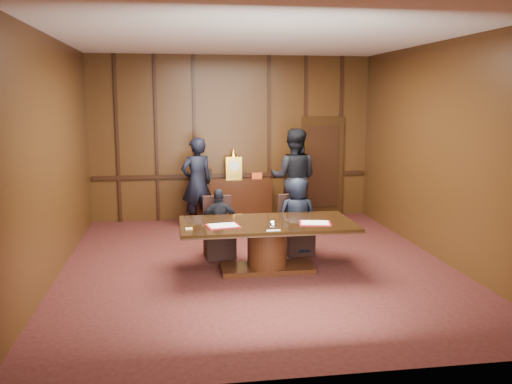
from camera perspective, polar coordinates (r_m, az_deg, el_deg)
room at (r=8.39m, az=0.41°, el=3.86°), size 7.00×7.04×3.50m
sideboard at (r=11.63m, az=-2.35°, el=-0.64°), size 1.60×0.45×1.54m
conference_table at (r=8.21m, az=1.18°, el=-4.89°), size 2.62×1.32×0.76m
folder_left at (r=7.90m, az=-3.51°, el=-3.57°), size 0.51×0.40×0.02m
folder_right at (r=8.10m, az=6.22°, el=-3.26°), size 0.52×0.41×0.02m
inkstand at (r=7.70m, az=1.76°, el=-3.54°), size 0.20×0.14×0.12m
notepad at (r=7.77m, az=-7.08°, el=-3.85°), size 0.11×0.08×0.01m
chair_left at (r=9.02m, az=-3.89°, el=-4.98°), size 0.52×0.52×0.99m
chair_right at (r=9.22m, az=4.19°, el=-4.67°), size 0.58×0.58×0.99m
signatory_left at (r=8.88m, az=-3.85°, el=-3.34°), size 0.70×0.33×1.15m
signatory_right at (r=9.06m, az=4.37°, el=-2.58°), size 0.66×0.45×1.30m
witness_left at (r=11.02m, az=-6.25°, el=0.99°), size 0.78×0.64×1.83m
witness_right at (r=10.97m, az=3.99°, el=1.46°), size 1.16×1.03×2.01m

